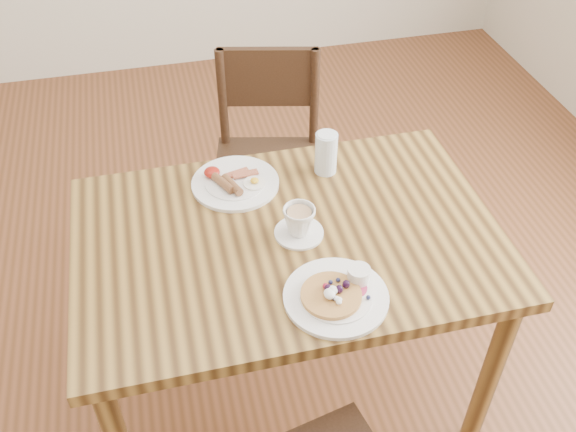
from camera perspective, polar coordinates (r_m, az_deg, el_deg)
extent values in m
plane|color=brown|center=(2.39, 0.00, -14.88)|extent=(5.00, 5.00, 0.00)
cube|color=olive|center=(1.83, 0.00, -2.11)|extent=(1.20, 0.80, 0.04)
cylinder|color=olive|center=(2.07, 17.48, -13.50)|extent=(0.06, 0.06, 0.71)
cylinder|color=olive|center=(2.46, 10.45, -1.04)|extent=(0.06, 0.06, 0.71)
cylinder|color=olive|center=(2.32, -15.20, -5.26)|extent=(0.06, 0.06, 0.71)
cube|color=#331E12|center=(2.53, -1.70, 3.95)|extent=(0.50, 0.50, 0.04)
cylinder|color=#331E12|center=(2.55, -5.70, -2.74)|extent=(0.04, 0.04, 0.43)
cylinder|color=#331E12|center=(2.55, 2.40, -2.71)|extent=(0.04, 0.04, 0.43)
cylinder|color=#331E12|center=(2.82, -5.22, 2.37)|extent=(0.04, 0.04, 0.43)
cylinder|color=#331E12|center=(2.81, 2.11, 2.42)|extent=(0.04, 0.04, 0.43)
cylinder|color=#331E12|center=(2.55, 2.37, 10.27)|extent=(0.04, 0.04, 0.43)
cylinder|color=#331E12|center=(2.56, -5.83, 10.19)|extent=(0.04, 0.04, 0.43)
cube|color=#331E12|center=(2.51, -1.78, 12.22)|extent=(0.38, 0.12, 0.24)
cylinder|color=white|center=(1.65, 4.28, -7.18)|extent=(0.27, 0.27, 0.01)
cylinder|color=white|center=(1.64, 4.30, -7.02)|extent=(0.19, 0.19, 0.01)
cylinder|color=#B22D59|center=(1.66, 5.87, -6.37)|extent=(0.07, 0.07, 0.00)
cylinder|color=#C68C47|center=(1.63, 3.85, -7.04)|extent=(0.16, 0.16, 0.01)
ellipsoid|color=white|center=(1.61, 3.76, -6.80)|extent=(0.03, 0.03, 0.02)
ellipsoid|color=white|center=(1.60, 4.53, -7.44)|extent=(0.02, 0.02, 0.01)
cylinder|color=white|center=(1.66, 6.30, -5.17)|extent=(0.06, 0.06, 0.04)
cylinder|color=#591E07|center=(1.65, 6.34, -4.79)|extent=(0.05, 0.05, 0.00)
sphere|color=black|center=(1.63, 4.74, -6.11)|extent=(0.02, 0.02, 0.02)
sphere|color=#1E234C|center=(1.65, 4.43, -5.67)|extent=(0.01, 0.01, 0.01)
sphere|color=#1E234C|center=(1.65, 3.44, -5.50)|extent=(0.01, 0.01, 0.01)
sphere|color=#B21938|center=(1.63, 3.37, -6.18)|extent=(0.02, 0.02, 0.02)
sphere|color=black|center=(1.62, 3.33, -6.71)|extent=(0.02, 0.02, 0.02)
sphere|color=#1E234C|center=(1.61, 4.14, -7.28)|extent=(0.01, 0.01, 0.01)
sphere|color=black|center=(1.62, 4.65, -6.56)|extent=(0.02, 0.02, 0.02)
sphere|color=#1E234C|center=(1.62, 7.06, -7.54)|extent=(0.01, 0.01, 0.01)
sphere|color=#B21938|center=(1.65, 7.09, -6.50)|extent=(0.01, 0.01, 0.01)
cylinder|color=white|center=(1.98, -4.70, 2.94)|extent=(0.27, 0.27, 0.01)
cylinder|color=white|center=(1.98, -4.71, 3.10)|extent=(0.19, 0.19, 0.01)
cylinder|color=brown|center=(1.95, -5.79, 2.93)|extent=(0.06, 0.10, 0.03)
cylinder|color=brown|center=(1.94, -4.99, 2.78)|extent=(0.06, 0.10, 0.03)
cube|color=maroon|center=(2.00, -4.59, 3.82)|extent=(0.08, 0.04, 0.01)
cube|color=maroon|center=(1.99, -3.81, 3.76)|extent=(0.08, 0.03, 0.01)
cylinder|color=white|center=(1.96, -2.99, 2.94)|extent=(0.07, 0.07, 0.00)
ellipsoid|color=yellow|center=(1.95, -3.00, 3.17)|extent=(0.03, 0.03, 0.01)
ellipsoid|color=#A5190F|center=(2.00, -6.78, 3.89)|extent=(0.05, 0.05, 0.03)
cylinder|color=white|center=(1.81, 0.98, -1.50)|extent=(0.14, 0.14, 0.01)
imported|color=white|center=(1.78, 0.99, -0.41)|extent=(0.13, 0.13, 0.09)
cylinder|color=tan|center=(1.76, 1.00, 0.33)|extent=(0.07, 0.07, 0.00)
cylinder|color=silver|center=(2.00, 3.40, 5.60)|extent=(0.07, 0.07, 0.14)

